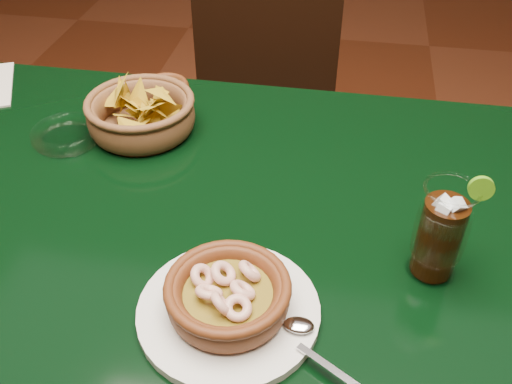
% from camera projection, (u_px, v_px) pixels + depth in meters
% --- Properties ---
extents(dining_table, '(1.20, 0.80, 0.75)m').
position_uv_depth(dining_table, '(176.00, 249.00, 0.95)').
color(dining_table, black).
rests_on(dining_table, ground).
extents(dining_chair, '(0.45, 0.45, 0.92)m').
position_uv_depth(dining_chair, '(261.00, 108.00, 1.58)').
color(dining_chair, black).
rests_on(dining_chair, ground).
extents(shrimp_plate, '(0.30, 0.23, 0.07)m').
position_uv_depth(shrimp_plate, '(228.00, 299.00, 0.71)').
color(shrimp_plate, silver).
rests_on(shrimp_plate, dining_table).
extents(chip_basket, '(0.23, 0.23, 0.12)m').
position_uv_depth(chip_basket, '(141.00, 114.00, 1.03)').
color(chip_basket, brown).
rests_on(chip_basket, dining_table).
extents(guacamole_ramekin, '(0.11, 0.11, 0.04)m').
position_uv_depth(guacamole_ramekin, '(166.00, 90.00, 1.13)').
color(guacamole_ramekin, '#4E240F').
rests_on(guacamole_ramekin, dining_table).
extents(cola_drink, '(0.14, 0.14, 0.16)m').
position_uv_depth(cola_drink, '(441.00, 233.00, 0.74)').
color(cola_drink, white).
rests_on(cola_drink, dining_table).
extents(glass_ashtray, '(0.13, 0.13, 0.03)m').
position_uv_depth(glass_ashtray, '(66.00, 135.00, 1.01)').
color(glass_ashtray, white).
rests_on(glass_ashtray, dining_table).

